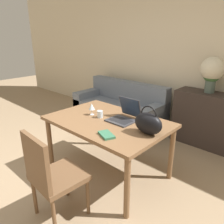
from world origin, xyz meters
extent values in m
plane|color=#997F60|center=(0.00, 0.00, 0.00)|extent=(14.00, 14.00, 0.00)
cube|color=beige|center=(0.00, 2.68, 1.35)|extent=(10.00, 0.06, 2.70)
cube|color=brown|center=(0.11, 0.80, 0.71)|extent=(1.43, 0.96, 0.04)
cylinder|color=brown|center=(-0.54, 0.38, 0.34)|extent=(0.06, 0.06, 0.69)
cylinder|color=brown|center=(0.76, 0.38, 0.34)|extent=(0.06, 0.06, 0.69)
cylinder|color=brown|center=(-0.54, 1.22, 0.34)|extent=(0.06, 0.06, 0.69)
cylinder|color=brown|center=(0.76, 1.22, 0.34)|extent=(0.06, 0.06, 0.69)
cube|color=brown|center=(0.26, -0.02, 0.43)|extent=(0.46, 0.46, 0.05)
cube|color=brown|center=(0.25, -0.22, 0.68)|extent=(0.42, 0.06, 0.46)
cylinder|color=brown|center=(0.09, 0.18, 0.20)|extent=(0.04, 0.04, 0.40)
cylinder|color=brown|center=(0.46, 0.16, 0.20)|extent=(0.04, 0.04, 0.40)
cylinder|color=brown|center=(0.07, -0.19, 0.20)|extent=(0.04, 0.04, 0.40)
cylinder|color=brown|center=(0.44, -0.21, 0.20)|extent=(0.04, 0.04, 0.40)
cube|color=slate|center=(-0.85, 2.08, 0.21)|extent=(1.81, 0.79, 0.42)
cube|color=slate|center=(-0.85, 2.37, 0.62)|extent=(1.81, 0.20, 0.40)
cube|color=slate|center=(-1.65, 2.08, 0.28)|extent=(0.20, 0.79, 0.56)
cube|color=slate|center=(-0.04, 2.08, 0.28)|extent=(0.20, 0.79, 0.56)
cube|color=#332823|center=(0.86, 2.40, 0.43)|extent=(1.27, 0.40, 0.85)
cube|color=#38383D|center=(0.25, 0.88, 0.73)|extent=(0.31, 0.26, 0.02)
cube|color=black|center=(0.25, 0.87, 0.74)|extent=(0.26, 0.17, 0.00)
cube|color=#38383D|center=(0.25, 1.05, 0.86)|extent=(0.31, 0.09, 0.24)
cube|color=#23334C|center=(0.25, 1.04, 0.86)|extent=(0.28, 0.08, 0.22)
cylinder|color=silver|center=(-0.02, 0.80, 0.77)|extent=(0.07, 0.07, 0.09)
cylinder|color=silver|center=(-0.16, 0.79, 0.73)|extent=(0.06, 0.06, 0.01)
cylinder|color=silver|center=(-0.16, 0.79, 0.76)|extent=(0.01, 0.01, 0.07)
cone|color=silver|center=(-0.16, 0.79, 0.84)|extent=(0.08, 0.08, 0.08)
ellipsoid|color=black|center=(0.67, 0.81, 0.84)|extent=(0.31, 0.17, 0.23)
torus|color=black|center=(0.67, 0.81, 0.93)|extent=(0.19, 0.01, 0.19)
cylinder|color=#47564C|center=(0.69, 2.43, 0.97)|extent=(0.15, 0.15, 0.23)
sphere|color=#3D6B38|center=(0.69, 2.43, 1.14)|extent=(0.26, 0.26, 0.26)
sphere|color=beige|center=(0.69, 2.43, 1.21)|extent=(0.35, 0.35, 0.35)
cube|color=#336B4C|center=(0.40, 0.48, 0.74)|extent=(0.22, 0.18, 0.02)
camera|label=1|loc=(1.80, -0.94, 1.71)|focal=35.00mm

